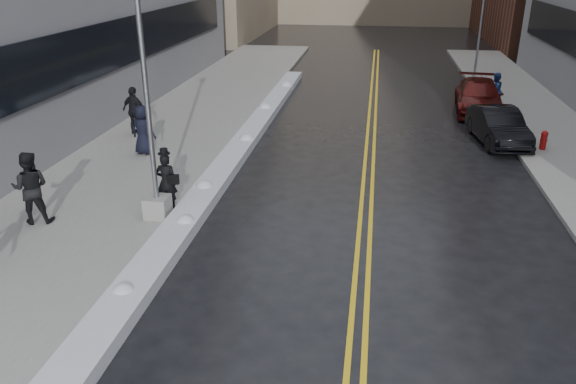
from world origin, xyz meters
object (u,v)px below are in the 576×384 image
at_px(pedestrian_east, 495,91).
at_px(car_maroon, 479,97).
at_px(pedestrian_b, 31,188).
at_px(pedestrian_c, 143,130).
at_px(lamppost, 151,136).
at_px(car_black, 498,126).
at_px(pedestrian_fedora, 166,182).
at_px(pedestrian_d, 135,111).
at_px(traffic_signal, 481,22).
at_px(fire_hydrant, 544,139).

bearing_deg(pedestrian_east, car_maroon, -27.81).
distance_m(pedestrian_b, pedestrian_c, 6.04).
distance_m(lamppost, car_maroon, 17.79).
distance_m(pedestrian_b, car_black, 17.14).
relative_size(lamppost, pedestrian_fedora, 4.54).
height_order(pedestrian_b, car_black, pedestrian_b).
distance_m(pedestrian_c, pedestrian_d, 2.70).
distance_m(lamppost, car_black, 14.19).
height_order(lamppost, car_maroon, lamppost).
relative_size(traffic_signal, pedestrian_d, 3.05).
height_order(pedestrian_b, car_maroon, pedestrian_b).
bearing_deg(car_black, pedestrian_fedora, -149.16).
xyz_separation_m(pedestrian_b, car_maroon, (14.02, 14.86, -0.42)).
relative_size(pedestrian_b, car_black, 0.47).
distance_m(fire_hydrant, pedestrian_fedora, 14.29).
relative_size(fire_hydrant, pedestrian_c, 0.40).
bearing_deg(pedestrian_c, car_black, -158.78).
bearing_deg(fire_hydrant, pedestrian_fedora, -148.65).
bearing_deg(fire_hydrant, car_maroon, 103.97).
relative_size(pedestrian_fedora, pedestrian_d, 0.85).
bearing_deg(pedestrian_b, pedestrian_c, -113.88).
distance_m(pedestrian_fedora, car_black, 13.64).
height_order(pedestrian_fedora, car_maroon, pedestrian_fedora).
bearing_deg(car_black, pedestrian_b, -152.36).
distance_m(traffic_signal, pedestrian_fedora, 24.54).
relative_size(pedestrian_east, car_maroon, 0.34).
height_order(pedestrian_fedora, pedestrian_c, pedestrian_c).
relative_size(pedestrian_b, car_maroon, 0.40).
distance_m(fire_hydrant, pedestrian_b, 17.87).
relative_size(traffic_signal, car_black, 1.40).
distance_m(fire_hydrant, pedestrian_c, 15.07).
height_order(pedestrian_east, car_black, pedestrian_east).
distance_m(pedestrian_fedora, pedestrian_d, 7.97).
bearing_deg(pedestrian_fedora, car_maroon, -134.41).
bearing_deg(pedestrian_d, car_black, -156.51).
height_order(traffic_signal, pedestrian_c, traffic_signal).
bearing_deg(pedestrian_b, lamppost, 177.58).
xyz_separation_m(lamppost, fire_hydrant, (12.30, 8.00, -1.98)).
bearing_deg(pedestrian_fedora, traffic_signal, -124.56).
xyz_separation_m(pedestrian_c, car_maroon, (13.29, 8.86, -0.32)).
bearing_deg(pedestrian_d, car_maroon, -138.36).
bearing_deg(pedestrian_c, pedestrian_east, -142.18).
relative_size(lamppost, fire_hydrant, 10.45).
distance_m(pedestrian_b, pedestrian_d, 8.37).
relative_size(pedestrian_fedora, pedestrian_b, 0.83).
distance_m(lamppost, pedestrian_d, 8.54).
bearing_deg(car_black, pedestrian_d, 178.41).
xyz_separation_m(pedestrian_fedora, pedestrian_d, (-3.90, 6.95, 0.14)).
relative_size(pedestrian_fedora, car_black, 0.39).
relative_size(lamppost, pedestrian_c, 4.16).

